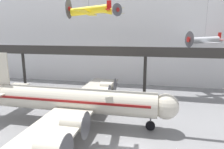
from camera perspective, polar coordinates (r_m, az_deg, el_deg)
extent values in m
cube|color=white|center=(52.64, 10.21, 10.80)|extent=(140.00, 3.00, 25.13)
cube|color=#2D2B28|center=(43.05, 9.51, 5.86)|extent=(110.00, 3.20, 0.90)
cube|color=#2D2B28|center=(41.43, 9.45, 7.03)|extent=(110.00, 0.12, 1.10)
cylinder|color=#2D2B28|center=(55.13, -23.84, 1.33)|extent=(0.70, 0.70, 8.51)
cylinder|color=#2D2B28|center=(44.70, 9.37, -0.03)|extent=(0.70, 0.70, 8.51)
cylinder|color=beige|center=(30.06, -11.07, -7.10)|extent=(24.27, 3.72, 3.53)
sphere|color=beige|center=(27.90, 15.14, -8.79)|extent=(3.46, 3.46, 3.46)
cube|color=maroon|center=(29.95, -11.09, -6.46)|extent=(22.58, 3.78, 0.32)
cube|color=beige|center=(38.59, -4.38, -3.94)|extent=(5.76, 15.55, 0.28)
cube|color=beige|center=(22.22, -18.79, -16.78)|extent=(5.76, 15.55, 0.28)
cylinder|color=beige|center=(34.98, -3.27, -5.49)|extent=(2.83, 1.72, 1.70)
cylinder|color=#4C4C51|center=(34.63, -0.78, -5.65)|extent=(0.09, 3.22, 3.22)
cylinder|color=beige|center=(39.89, -1.30, -3.31)|extent=(2.83, 1.72, 1.70)
cylinder|color=#4C4C51|center=(39.58, 0.89, -3.43)|extent=(0.09, 3.22, 3.22)
cylinder|color=beige|center=(24.19, -11.03, -13.78)|extent=(2.83, 1.72, 1.70)
cylinder|color=#4C4C51|center=(23.67, -7.46, -14.25)|extent=(0.09, 3.22, 3.22)
cube|color=beige|center=(35.90, -28.52, -4.06)|extent=(3.17, 9.21, 0.20)
cylinder|color=#4C4C51|center=(28.74, 10.93, -13.09)|extent=(0.20, 0.20, 1.21)
cylinder|color=black|center=(29.00, 10.89, -14.19)|extent=(1.30, 0.39, 1.30)
cylinder|color=#4C4C51|center=(33.23, -8.54, -9.52)|extent=(0.20, 0.20, 1.21)
cylinder|color=black|center=(33.45, -8.51, -10.49)|extent=(1.30, 0.39, 1.30)
cylinder|color=#4C4C51|center=(28.43, -12.60, -13.45)|extent=(0.20, 0.20, 1.21)
cylinder|color=black|center=(28.69, -12.54, -14.55)|extent=(1.30, 0.39, 1.30)
cylinder|color=beige|center=(42.20, -0.77, 17.74)|extent=(4.06, 3.60, 0.96)
cone|color=maroon|center=(40.36, 1.36, 18.00)|extent=(1.11, 1.12, 0.84)
cylinder|color=#4C4C51|center=(40.23, 1.51, 18.01)|extent=(1.58, 1.89, 2.42)
cone|color=beige|center=(43.96, -2.59, 17.51)|extent=(1.44, 1.38, 0.80)
cube|color=beige|center=(42.07, -0.54, 18.78)|extent=(5.19, 5.93, 0.10)
cube|color=beige|center=(41.95, -0.53, 17.27)|extent=(5.19, 5.93, 0.10)
cube|color=maroon|center=(44.24, -2.81, 18.18)|extent=(0.46, 0.40, 1.12)
cube|color=maroon|center=(44.18, -2.80, 17.46)|extent=(1.97, 2.22, 0.06)
cylinder|color=slate|center=(42.48, -0.78, 20.59)|extent=(0.04, 0.04, 3.32)
cylinder|color=silver|center=(47.87, 24.93, 8.93)|extent=(6.47, 3.64, 1.58)
cone|color=red|center=(46.07, 21.46, 9.31)|extent=(1.43, 1.50, 1.19)
cylinder|color=#4C4C51|center=(45.95, 21.20, 9.34)|extent=(1.33, 3.21, 3.44)
cone|color=silver|center=(49.70, 27.91, 8.58)|extent=(2.05, 1.70, 1.19)
cube|color=silver|center=(47.67, 24.50, 8.48)|extent=(5.07, 9.54, 0.10)
cube|color=red|center=(49.92, 28.37, 9.61)|extent=(0.75, 0.35, 1.59)
cube|color=red|center=(49.93, 28.28, 8.70)|extent=(2.01, 3.49, 0.06)
cylinder|color=slate|center=(47.99, 25.46, 14.95)|extent=(0.04, 0.04, 8.78)
cylinder|color=yellow|center=(24.66, -6.60, 17.75)|extent=(4.45, 1.27, 1.30)
cone|color=red|center=(25.31, -11.86, 17.91)|extent=(0.78, 0.87, 0.81)
cylinder|color=#4C4C51|center=(25.37, -12.22, 17.91)|extent=(0.24, 2.33, 2.33)
cone|color=yellow|center=(24.23, -1.51, 17.46)|extent=(1.29, 0.86, 0.87)
cube|color=yellow|center=(24.70, -7.21, 17.10)|extent=(1.61, 6.61, 0.10)
cube|color=red|center=(24.27, -0.86, 19.20)|extent=(0.53, 0.10, 1.08)
cube|color=red|center=(24.21, -0.86, 17.93)|extent=(0.73, 2.37, 0.06)
sphere|color=#B2B5BA|center=(23.92, 17.92, -19.51)|extent=(0.10, 0.10, 0.10)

